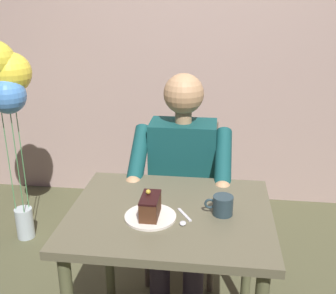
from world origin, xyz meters
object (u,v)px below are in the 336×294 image
object	(u,v)px
dining_table	(170,233)
chair	(184,191)
coffee_cup	(222,205)
seated_person	(181,182)
dessert_spoon	(184,219)
balloon_display	(5,85)
cake_slice	(150,206)

from	to	relation	value
dining_table	chair	distance (m)	0.69
chair	coffee_cup	world-z (taller)	chair
seated_person	coffee_cup	xyz separation A→B (m)	(-0.22, 0.51, 0.14)
dining_table	coffee_cup	size ratio (longest dim) A/B	7.14
dining_table	chair	world-z (taller)	chair
coffee_cup	dessert_spoon	world-z (taller)	coffee_cup
coffee_cup	dining_table	bearing A→B (deg)	-0.21
seated_person	coffee_cup	size ratio (longest dim) A/B	10.21
seated_person	coffee_cup	world-z (taller)	seated_person
dessert_spoon	balloon_display	xyz separation A→B (m)	(1.18, -0.89, 0.33)
seated_person	balloon_display	bearing A→B (deg)	-15.79
dessert_spoon	cake_slice	bearing A→B (deg)	-0.74
seated_person	balloon_display	world-z (taller)	balloon_display
chair	dessert_spoon	bearing A→B (deg)	94.78
balloon_display	dessert_spoon	bearing A→B (deg)	143.00
dining_table	chair	size ratio (longest dim) A/B	0.94
seated_person	balloon_display	distance (m)	1.25
chair	dessert_spoon	world-z (taller)	chair
cake_slice	dessert_spoon	distance (m)	0.15
seated_person	dessert_spoon	xyz separation A→B (m)	(-0.06, 0.58, 0.10)
chair	coffee_cup	size ratio (longest dim) A/B	7.57
dessert_spoon	coffee_cup	bearing A→B (deg)	-156.27
seated_person	chair	bearing A→B (deg)	-90.00
dining_table	balloon_display	world-z (taller)	balloon_display
cake_slice	balloon_display	distance (m)	1.40
coffee_cup	balloon_display	bearing A→B (deg)	-31.63
chair	balloon_display	world-z (taller)	balloon_display
dessert_spoon	dining_table	bearing A→B (deg)	-47.66
chair	seated_person	size ratio (longest dim) A/B	0.74
chair	cake_slice	size ratio (longest dim) A/B	6.54
chair	cake_slice	distance (m)	0.81
dining_table	dessert_spoon	distance (m)	0.15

